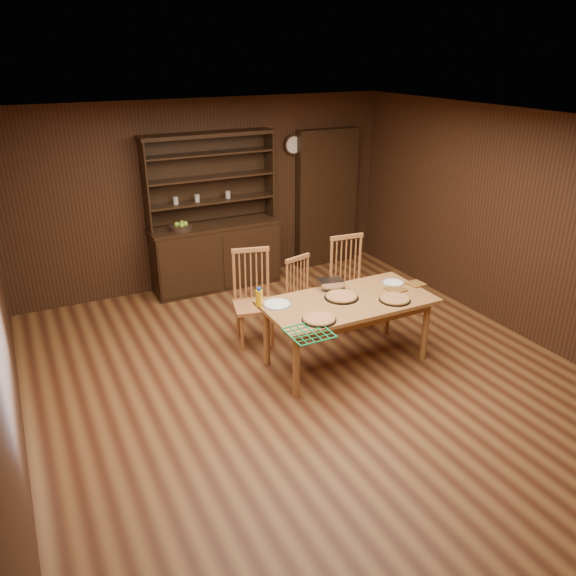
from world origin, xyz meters
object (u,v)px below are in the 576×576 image
chair_center (302,293)px  juice_bottle (259,298)px  chair_left (253,294)px  chair_right (349,278)px  china_hutch (215,247)px  dining_table (348,307)px

chair_center → juice_bottle: size_ratio=4.65×
chair_left → chair_right: chair_right is taller
juice_bottle → chair_right: bearing=20.3°
chair_right → juice_bottle: bearing=-154.8°
chair_right → chair_left: bearing=-180.0°
china_hutch → chair_right: bearing=-60.0°
china_hutch → chair_left: size_ratio=1.95×
chair_left → chair_right: bearing=9.1°
chair_left → chair_center: size_ratio=1.18×
juice_bottle → chair_left: bearing=72.4°
dining_table → chair_right: bearing=56.5°
china_hutch → chair_left: (-0.18, -1.74, -0.00)m
chair_center → chair_left: bearing=158.5°
chair_right → china_hutch: bearing=124.9°
chair_right → chair_center: bearing=-178.6°
dining_table → chair_center: size_ratio=1.91×
china_hutch → juice_bottle: (-0.38, -2.38, 0.25)m
chair_left → dining_table: bearing=-39.4°
chair_left → chair_center: bearing=7.6°
china_hutch → dining_table: china_hutch is taller
chair_center → chair_right: chair_right is taller
dining_table → chair_right: chair_right is taller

